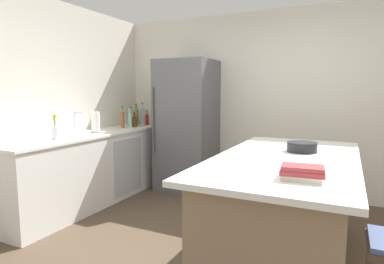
{
  "coord_description": "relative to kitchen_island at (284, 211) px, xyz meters",
  "views": [
    {
      "loc": [
        0.92,
        -2.42,
        1.46
      ],
      "look_at": [
        -0.7,
        0.92,
        1.0
      ],
      "focal_mm": 30.16,
      "sensor_mm": 36.0,
      "label": 1
    }
  ],
  "objects": [
    {
      "name": "wall_rear",
      "position": [
        -0.48,
        2.0,
        0.83
      ],
      "size": [
        6.0,
        0.1,
        2.6
      ],
      "primitive_type": "cube",
      "color": "silver",
      "rests_on": "ground_plane"
    },
    {
      "name": "wall_left",
      "position": [
        -2.93,
        -0.25,
        0.83
      ],
      "size": [
        0.1,
        6.0,
        2.6
      ],
      "primitive_type": "cube",
      "color": "silver",
      "rests_on": "ground_plane"
    },
    {
      "name": "counter_run_left",
      "position": [
        -2.57,
        0.53,
        -0.01
      ],
      "size": [
        0.65,
        2.67,
        0.93
      ],
      "color": "silver",
      "rests_on": "ground_plane"
    },
    {
      "name": "kitchen_island",
      "position": [
        0.0,
        0.0,
        0.0
      ],
      "size": [
        1.09,
        2.13,
        0.94
      ],
      "color": "#8E755B",
      "rests_on": "ground_plane"
    },
    {
      "name": "refrigerator",
      "position": [
        -1.72,
        1.6,
        0.49
      ],
      "size": [
        0.79,
        0.74,
        1.92
      ],
      "color": "#56565B",
      "rests_on": "ground_plane"
    },
    {
      "name": "sink_faucet",
      "position": [
        -2.62,
        0.3,
        0.61
      ],
      "size": [
        0.15,
        0.05,
        0.3
      ],
      "color": "silver",
      "rests_on": "counter_run_left"
    },
    {
      "name": "flower_vase",
      "position": [
        -2.51,
        -0.11,
        0.55
      ],
      "size": [
        0.09,
        0.09,
        0.29
      ],
      "color": "silver",
      "rests_on": "counter_run_left"
    },
    {
      "name": "paper_towel_roll",
      "position": [
        -2.57,
        0.59,
        0.59
      ],
      "size": [
        0.14,
        0.14,
        0.31
      ],
      "color": "gray",
      "rests_on": "counter_run_left"
    },
    {
      "name": "hot_sauce_bottle",
      "position": [
        -2.53,
        1.75,
        0.54
      ],
      "size": [
        0.05,
        0.05,
        0.24
      ],
      "color": "red",
      "rests_on": "counter_run_left"
    },
    {
      "name": "soda_bottle",
      "position": [
        -2.55,
        1.66,
        0.59
      ],
      "size": [
        0.08,
        0.08,
        0.36
      ],
      "color": "silver",
      "rests_on": "counter_run_left"
    },
    {
      "name": "wine_bottle",
      "position": [
        -2.6,
        1.56,
        0.59
      ],
      "size": [
        0.07,
        0.07,
        0.34
      ],
      "color": "#19381E",
      "rests_on": "counter_run_left"
    },
    {
      "name": "olive_oil_bottle",
      "position": [
        -2.54,
        1.47,
        0.6
      ],
      "size": [
        0.06,
        0.06,
        0.35
      ],
      "color": "olive",
      "rests_on": "counter_run_left"
    },
    {
      "name": "syrup_bottle",
      "position": [
        -2.5,
        1.36,
        0.55
      ],
      "size": [
        0.07,
        0.07,
        0.22
      ],
      "color": "#5B3319",
      "rests_on": "counter_run_left"
    },
    {
      "name": "gin_bottle",
      "position": [
        -2.52,
        1.28,
        0.58
      ],
      "size": [
        0.07,
        0.07,
        0.31
      ],
      "color": "#8CB79E",
      "rests_on": "counter_run_left"
    },
    {
      "name": "vinegar_bottle",
      "position": [
        -2.58,
        1.17,
        0.59
      ],
      "size": [
        0.05,
        0.05,
        0.33
      ],
      "color": "#994C23",
      "rests_on": "counter_run_left"
    },
    {
      "name": "cookbook_stack",
      "position": [
        0.21,
        -0.68,
        0.51
      ],
      "size": [
        0.27,
        0.19,
        0.09
      ],
      "color": "silver",
      "rests_on": "kitchen_island"
    },
    {
      "name": "mixing_bowl",
      "position": [
        0.08,
        0.29,
        0.51
      ],
      "size": [
        0.26,
        0.26,
        0.09
      ],
      "color": "black",
      "rests_on": "kitchen_island"
    }
  ]
}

